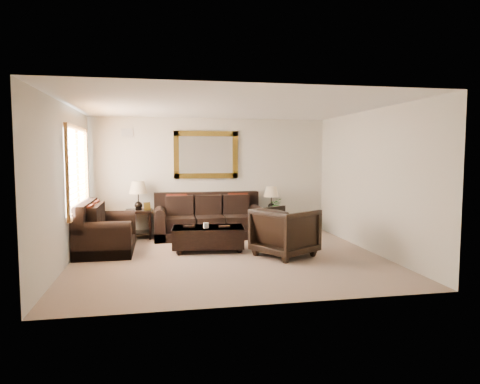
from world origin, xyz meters
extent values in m
cube|color=#8A715F|center=(0.00, 0.00, 0.00)|extent=(5.50, 5.00, 0.01)
cube|color=white|center=(0.00, 0.00, 2.70)|extent=(5.50, 5.00, 0.01)
cube|color=beige|center=(0.00, 2.50, 1.35)|extent=(5.50, 0.01, 2.70)
cube|color=beige|center=(0.00, -2.50, 1.35)|extent=(5.50, 0.01, 2.70)
cube|color=beige|center=(-2.75, 0.00, 1.35)|extent=(0.01, 5.00, 2.70)
cube|color=beige|center=(2.75, 0.00, 1.35)|extent=(0.01, 5.00, 2.70)
cube|color=white|center=(-2.73, 0.90, 1.55)|extent=(0.01, 1.80, 1.50)
cube|color=brown|center=(-2.70, 0.90, 2.34)|extent=(0.06, 1.96, 0.08)
cube|color=brown|center=(-2.70, 0.90, 0.76)|extent=(0.06, 1.96, 0.08)
cube|color=brown|center=(-2.70, -0.04, 1.55)|extent=(0.06, 0.08, 1.50)
cube|color=brown|center=(-2.70, 1.84, 1.55)|extent=(0.06, 0.08, 1.50)
cube|color=brown|center=(-2.70, 0.90, 1.55)|extent=(0.05, 0.05, 1.50)
cube|color=#442F0D|center=(-0.12, 2.46, 1.85)|extent=(1.50, 0.06, 1.10)
cube|color=white|center=(-0.12, 2.48, 1.85)|extent=(1.26, 0.01, 0.86)
cube|color=#999999|center=(-1.90, 2.48, 2.35)|extent=(0.25, 0.02, 0.18)
cube|color=black|center=(-0.12, 1.96, 0.10)|extent=(2.41, 1.04, 0.20)
cube|color=black|center=(-0.12, 2.36, 0.74)|extent=(2.41, 0.24, 0.49)
cube|color=black|center=(-0.77, 1.94, 0.35)|extent=(0.62, 0.86, 0.30)
cube|color=black|center=(-0.12, 1.94, 0.35)|extent=(0.62, 0.86, 0.30)
cube|color=black|center=(0.52, 1.94, 0.35)|extent=(0.62, 0.86, 0.30)
cube|color=black|center=(-1.21, 1.96, 0.29)|extent=(0.24, 1.04, 0.58)
cylinder|color=black|center=(-1.21, 1.96, 0.58)|extent=(0.24, 1.02, 0.24)
cube|color=black|center=(0.96, 1.96, 0.29)|extent=(0.24, 1.04, 0.58)
cylinder|color=black|center=(0.96, 1.96, 0.58)|extent=(0.24, 1.02, 0.24)
cube|color=maroon|center=(-0.83, 2.16, 0.74)|extent=(0.46, 0.20, 0.47)
cube|color=maroon|center=(0.58, 2.16, 0.74)|extent=(0.46, 0.20, 0.47)
cube|color=black|center=(-2.22, 0.96, 0.10)|extent=(1.02, 1.71, 0.19)
cube|color=black|center=(-2.61, 0.96, 0.72)|extent=(0.24, 1.71, 0.48)
cube|color=black|center=(-2.20, 0.65, 0.34)|extent=(0.83, 0.59, 0.29)
cube|color=black|center=(-2.20, 1.27, 0.34)|extent=(0.83, 0.59, 0.29)
cube|color=black|center=(-2.22, 0.23, 0.28)|extent=(1.02, 0.24, 0.57)
cylinder|color=black|center=(-2.22, 0.23, 0.57)|extent=(0.99, 0.24, 0.24)
cube|color=black|center=(-2.22, 1.70, 0.28)|extent=(1.02, 0.24, 0.57)
cylinder|color=black|center=(-2.22, 1.70, 0.57)|extent=(0.99, 0.24, 0.24)
cube|color=maroon|center=(-2.41, 0.60, 0.72)|extent=(0.20, 0.45, 0.46)
cube|color=maroon|center=(-2.41, 1.33, 0.72)|extent=(0.20, 0.45, 0.46)
cube|color=black|center=(-1.67, 2.17, 0.60)|extent=(0.58, 0.58, 0.05)
cube|color=black|center=(-1.67, 2.17, 0.13)|extent=(0.49, 0.49, 0.03)
cylinder|color=black|center=(-1.92, 1.93, 0.29)|extent=(0.05, 0.05, 0.58)
cylinder|color=black|center=(-1.42, 1.93, 0.29)|extent=(0.05, 0.05, 0.58)
cylinder|color=black|center=(-1.92, 2.42, 0.29)|extent=(0.05, 0.05, 0.58)
cylinder|color=black|center=(-1.42, 2.42, 0.29)|extent=(0.05, 0.05, 0.58)
sphere|color=black|center=(-1.67, 2.17, 0.73)|extent=(0.18, 0.18, 0.18)
cylinder|color=black|center=(-1.67, 2.17, 0.92)|extent=(0.03, 0.03, 0.38)
cone|color=tan|center=(-1.67, 2.17, 1.13)|extent=(0.40, 0.40, 0.27)
cube|color=#442F0D|center=(-1.48, 2.07, 0.72)|extent=(0.16, 0.10, 0.18)
cube|color=black|center=(1.38, 2.21, 0.52)|extent=(0.50, 0.50, 0.05)
cube|color=black|center=(1.38, 2.21, 0.11)|extent=(0.43, 0.43, 0.03)
cylinder|color=black|center=(1.17, 2.00, 0.25)|extent=(0.05, 0.05, 0.50)
cylinder|color=black|center=(1.60, 2.00, 0.25)|extent=(0.05, 0.05, 0.50)
cylinder|color=black|center=(1.17, 2.42, 0.25)|extent=(0.05, 0.05, 0.50)
cylinder|color=black|center=(1.60, 2.42, 0.25)|extent=(0.05, 0.05, 0.50)
sphere|color=black|center=(1.38, 2.21, 0.64)|extent=(0.15, 0.15, 0.15)
cylinder|color=black|center=(1.38, 2.21, 0.80)|extent=(0.02, 0.02, 0.33)
cone|color=tan|center=(1.38, 2.21, 0.98)|extent=(0.35, 0.35, 0.24)
sphere|color=black|center=(-0.87, 0.34, 0.05)|extent=(0.12, 0.12, 0.12)
sphere|color=black|center=(0.27, 0.34, 0.05)|extent=(0.12, 0.12, 0.12)
sphere|color=black|center=(-0.87, 0.86, 0.05)|extent=(0.12, 0.12, 0.12)
sphere|color=black|center=(0.27, 0.86, 0.05)|extent=(0.12, 0.12, 0.12)
cube|color=black|center=(-0.30, 0.60, 0.27)|extent=(1.40, 0.85, 0.38)
cube|color=black|center=(-0.30, 0.60, 0.44)|extent=(1.43, 0.87, 0.04)
cube|color=black|center=(-0.66, 0.65, 0.48)|extent=(0.24, 0.18, 0.03)
cube|color=black|center=(0.01, 0.55, 0.48)|extent=(0.22, 0.16, 0.03)
cube|color=white|center=(-0.35, 0.50, 0.51)|extent=(0.10, 0.08, 0.10)
imported|color=black|center=(1.04, -0.08, 0.49)|extent=(1.26, 1.28, 0.98)
imported|color=#276221|center=(1.49, 2.12, 0.66)|extent=(0.34, 0.36, 0.23)
camera|label=1|loc=(-1.22, -7.50, 1.85)|focal=32.00mm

